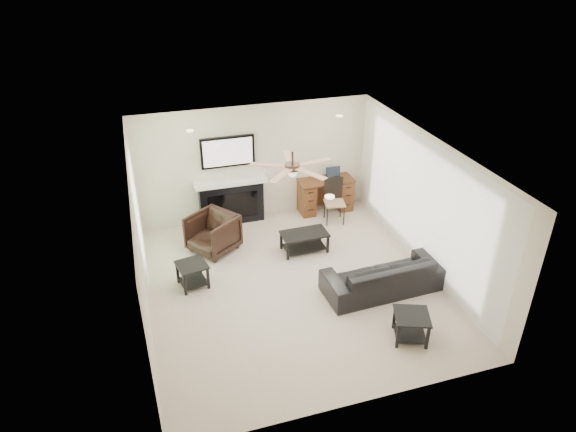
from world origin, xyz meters
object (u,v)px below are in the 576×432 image
Objects in this scene: sofa at (383,275)px; desk at (325,195)px; armchair at (213,233)px; fireplace_unit at (230,182)px; coffee_table at (304,242)px.

sofa is 1.72× the size of desk.
desk reaches higher than sofa.
sofa is at bearing 14.44° from armchair.
coffee_table is at bearing -54.39° from fireplace_unit.
coffee_table is 2.05m from fireplace_unit.
coffee_table is at bearing -63.37° from sofa.
sofa is 3.08m from desk.
coffee_table is (1.70, -0.55, -0.18)m from armchair.
fireplace_unit reaches higher than sofa.
desk is at bearing 73.01° from armchair.
fireplace_unit is at bearing 113.69° from armchair.
armchair is 0.44× the size of fireplace_unit.
armchair is 1.80m from coffee_table.
coffee_table is 0.47× the size of fireplace_unit.
sofa is at bearing -91.71° from desk.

